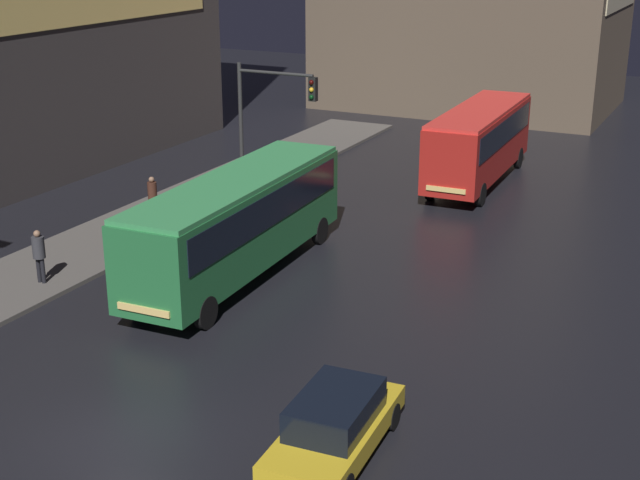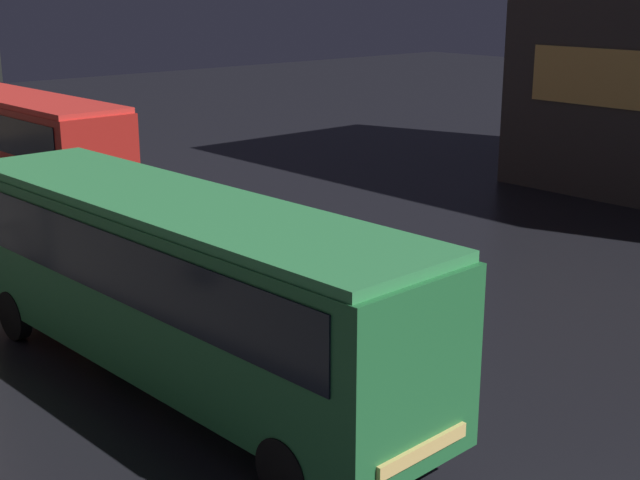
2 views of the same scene
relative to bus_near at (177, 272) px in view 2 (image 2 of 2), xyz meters
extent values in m
cube|color=#236B38|center=(0.00, 0.00, -0.20)|extent=(2.90, 11.02, 2.70)
cube|color=black|center=(0.00, 0.00, 0.40)|extent=(2.93, 10.15, 1.10)
cube|color=#399252|center=(0.00, 0.00, 1.23)|extent=(2.85, 10.80, 0.16)
cube|color=#F4CC72|center=(0.21, -5.48, -1.15)|extent=(1.74, 0.17, 0.20)
cylinder|color=black|center=(1.30, -4.02, -1.60)|extent=(0.29, 1.01, 1.00)
cylinder|color=black|center=(-0.98, -4.10, -1.60)|extent=(0.29, 1.01, 1.00)
cylinder|color=black|center=(0.98, 4.11, -1.60)|extent=(0.29, 1.01, 1.00)
cylinder|color=black|center=(-1.30, 4.02, -1.60)|extent=(0.29, 1.01, 1.00)
cube|color=#AD1E19|center=(3.76, 14.73, -0.18)|extent=(2.65, 9.76, 2.74)
cube|color=black|center=(3.76, 14.73, 0.44)|extent=(2.69, 8.99, 1.10)
cube|color=red|center=(3.76, 14.73, 1.27)|extent=(2.60, 9.57, 0.16)
cube|color=#F4CC72|center=(3.89, 9.86, -1.15)|extent=(1.68, 0.15, 0.20)
cylinder|color=black|center=(4.95, 11.31, -1.60)|extent=(0.28, 1.01, 1.00)
cylinder|color=black|center=(2.76, 11.25, -1.60)|extent=(0.28, 1.01, 1.00)
cylinder|color=black|center=(4.76, 18.21, -1.60)|extent=(0.28, 1.01, 1.00)
camera|label=1|loc=(14.86, -23.81, 9.03)|focal=50.00mm
camera|label=2|loc=(-7.70, -12.43, 4.75)|focal=50.00mm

